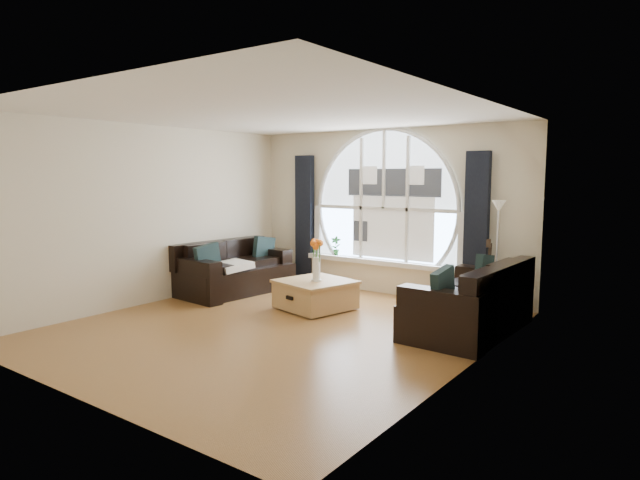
{
  "coord_description": "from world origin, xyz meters",
  "views": [
    {
      "loc": [
        4.43,
        -5.21,
        1.95
      ],
      "look_at": [
        0.0,
        0.9,
        1.05
      ],
      "focal_mm": 30.62,
      "sensor_mm": 36.0,
      "label": 1
    }
  ],
  "objects_px": {
    "coffee_chest": "(315,293)",
    "vase_flowers": "(316,254)",
    "sofa_right": "(468,300)",
    "guitar": "(490,275)",
    "sofa_left": "(235,269)",
    "floor_lamp": "(497,257)",
    "potted_plant": "(336,246)"
  },
  "relations": [
    {
      "from": "coffee_chest",
      "to": "vase_flowers",
      "type": "distance_m",
      "value": 0.59
    },
    {
      "from": "coffee_chest",
      "to": "vase_flowers",
      "type": "xyz_separation_m",
      "value": [
        0.05,
        -0.04,
        0.58
      ]
    },
    {
      "from": "sofa_right",
      "to": "guitar",
      "type": "relative_size",
      "value": 1.86
    },
    {
      "from": "sofa_left",
      "to": "sofa_right",
      "type": "distance_m",
      "value": 4.0
    },
    {
      "from": "sofa_left",
      "to": "sofa_right",
      "type": "bearing_deg",
      "value": 5.97
    },
    {
      "from": "sofa_right",
      "to": "coffee_chest",
      "type": "xyz_separation_m",
      "value": [
        -2.23,
        -0.2,
        -0.17
      ]
    },
    {
      "from": "sofa_left",
      "to": "vase_flowers",
      "type": "xyz_separation_m",
      "value": [
        1.82,
        -0.19,
        0.42
      ]
    },
    {
      "from": "guitar",
      "to": "vase_flowers",
      "type": "bearing_deg",
      "value": -155.47
    },
    {
      "from": "vase_flowers",
      "to": "floor_lamp",
      "type": "height_order",
      "value": "floor_lamp"
    },
    {
      "from": "sofa_left",
      "to": "floor_lamp",
      "type": "xyz_separation_m",
      "value": [
        3.95,
        1.23,
        0.4
      ]
    },
    {
      "from": "sofa_right",
      "to": "guitar",
      "type": "height_order",
      "value": "guitar"
    },
    {
      "from": "coffee_chest",
      "to": "vase_flowers",
      "type": "bearing_deg",
      "value": -25.98
    },
    {
      "from": "sofa_right",
      "to": "guitar",
      "type": "bearing_deg",
      "value": 98.47
    },
    {
      "from": "sofa_left",
      "to": "floor_lamp",
      "type": "relative_size",
      "value": 1.19
    },
    {
      "from": "coffee_chest",
      "to": "potted_plant",
      "type": "height_order",
      "value": "potted_plant"
    },
    {
      "from": "sofa_left",
      "to": "vase_flowers",
      "type": "bearing_deg",
      "value": -0.69
    },
    {
      "from": "coffee_chest",
      "to": "vase_flowers",
      "type": "height_order",
      "value": "vase_flowers"
    },
    {
      "from": "coffee_chest",
      "to": "guitar",
      "type": "height_order",
      "value": "guitar"
    },
    {
      "from": "vase_flowers",
      "to": "floor_lamp",
      "type": "distance_m",
      "value": 2.56
    },
    {
      "from": "vase_flowers",
      "to": "guitar",
      "type": "distance_m",
      "value": 2.5
    },
    {
      "from": "floor_lamp",
      "to": "coffee_chest",
      "type": "bearing_deg",
      "value": -147.86
    },
    {
      "from": "sofa_right",
      "to": "sofa_left",
      "type": "bearing_deg",
      "value": -177.07
    },
    {
      "from": "vase_flowers",
      "to": "guitar",
      "type": "xyz_separation_m",
      "value": [
        2.05,
        1.39,
        -0.29
      ]
    },
    {
      "from": "coffee_chest",
      "to": "floor_lamp",
      "type": "height_order",
      "value": "floor_lamp"
    },
    {
      "from": "vase_flowers",
      "to": "guitar",
      "type": "relative_size",
      "value": 0.66
    },
    {
      "from": "sofa_right",
      "to": "coffee_chest",
      "type": "distance_m",
      "value": 2.24
    },
    {
      "from": "coffee_chest",
      "to": "potted_plant",
      "type": "distance_m",
      "value": 1.8
    },
    {
      "from": "sofa_left",
      "to": "sofa_right",
      "type": "xyz_separation_m",
      "value": [
        4.0,
        0.05,
        0.0
      ]
    },
    {
      "from": "sofa_left",
      "to": "guitar",
      "type": "bearing_deg",
      "value": 22.55
    },
    {
      "from": "sofa_right",
      "to": "potted_plant",
      "type": "relative_size",
      "value": 5.92
    },
    {
      "from": "coffee_chest",
      "to": "floor_lamp",
      "type": "distance_m",
      "value": 2.64
    },
    {
      "from": "coffee_chest",
      "to": "sofa_right",
      "type": "bearing_deg",
      "value": 18.91
    }
  ]
}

